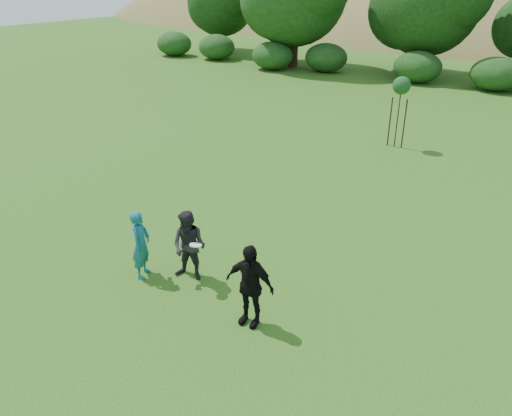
{
  "coord_description": "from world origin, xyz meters",
  "views": [
    {
      "loc": [
        6.44,
        -6.47,
        6.56
      ],
      "look_at": [
        0.0,
        3.0,
        1.1
      ],
      "focal_mm": 35.0,
      "sensor_mm": 36.0,
      "label": 1
    }
  ],
  "objects_px": {
    "player_teal": "(141,244)",
    "player_black": "(249,285)",
    "player_grey": "(189,246)",
    "sapling": "(401,88)"
  },
  "relations": [
    {
      "from": "player_teal",
      "to": "player_black",
      "type": "distance_m",
      "value": 3.09
    },
    {
      "from": "player_grey",
      "to": "sapling",
      "type": "distance_m",
      "value": 12.23
    },
    {
      "from": "player_teal",
      "to": "sapling",
      "type": "height_order",
      "value": "sapling"
    },
    {
      "from": "player_black",
      "to": "sapling",
      "type": "xyz_separation_m",
      "value": [
        -1.58,
        12.69,
        1.51
      ]
    },
    {
      "from": "player_teal",
      "to": "player_black",
      "type": "relative_size",
      "value": 0.93
    },
    {
      "from": "player_grey",
      "to": "player_black",
      "type": "bearing_deg",
      "value": -28.71
    },
    {
      "from": "player_teal",
      "to": "player_grey",
      "type": "distance_m",
      "value": 1.14
    },
    {
      "from": "player_grey",
      "to": "player_teal",
      "type": "bearing_deg",
      "value": -164.85
    },
    {
      "from": "player_teal",
      "to": "player_grey",
      "type": "bearing_deg",
      "value": -85.23
    },
    {
      "from": "player_black",
      "to": "sapling",
      "type": "relative_size",
      "value": 0.63
    }
  ]
}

